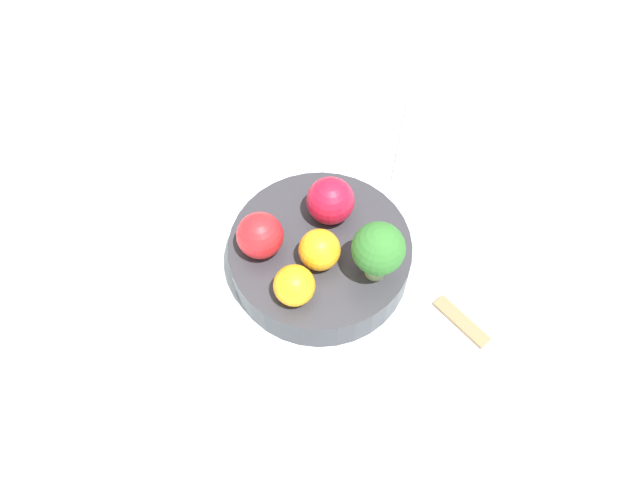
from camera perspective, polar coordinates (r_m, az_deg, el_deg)
ground_plane at (r=0.74m, az=0.00°, el=-3.10°), size 6.00×6.00×0.00m
table_surface at (r=0.73m, az=0.00°, el=-2.72°), size 1.20×1.20×0.02m
bowl at (r=0.70m, az=0.00°, el=-1.41°), size 0.20×0.20×0.04m
broccoli at (r=0.63m, az=5.34°, el=-0.92°), size 0.06×0.06×0.07m
apple_red at (r=0.68m, az=0.96°, el=3.61°), size 0.05×0.05×0.05m
apple_green at (r=0.66m, az=-5.51°, el=0.42°), size 0.05×0.05×0.05m
orange_front at (r=0.63m, az=-2.37°, el=-4.18°), size 0.04×0.04×0.04m
orange_back at (r=0.65m, az=0.06°, el=-0.90°), size 0.04×0.04×0.04m
napkin at (r=0.84m, az=12.49°, el=8.39°), size 0.17×0.18×0.01m
spoon at (r=0.70m, az=12.80°, el=-7.28°), size 0.06×0.06×0.01m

